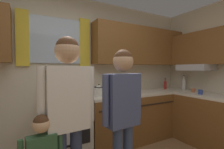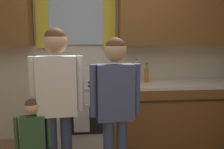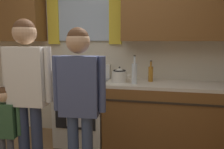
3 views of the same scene
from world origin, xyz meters
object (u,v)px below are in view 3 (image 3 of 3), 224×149
Objects in this scene: bottle_oil_amber at (151,74)px; small_child at (5,124)px; adult_in_plaid at (79,92)px; adult_holding_child at (27,83)px; stovetop_kettle at (120,75)px; bottle_tall_clear at (134,73)px; stove_oven at (83,110)px.

bottle_oil_amber reaches higher than small_child.
bottle_oil_amber is 1.29m from adult_in_plaid.
adult_holding_child reaches higher than small_child.
small_child is (-1.36, -1.17, -0.38)m from bottle_oil_amber.
stovetop_kettle is (-0.40, -0.13, -0.01)m from bottle_oil_amber.
bottle_oil_amber is 0.42m from stovetop_kettle.
stovetop_kettle is at bearing 79.88° from adult_in_plaid.
bottle_oil_amber is 1.04× the size of stovetop_kettle.
small_child is at bearing -141.10° from bottle_tall_clear.
bottle_oil_amber reaches higher than stovetop_kettle.
adult_holding_child is at bearing 17.73° from small_child.
adult_holding_child is (-0.73, -0.96, 0.04)m from stovetop_kettle.
adult_in_plaid is at bearing -5.39° from adult_holding_child.
stove_oven is at bearing 78.95° from adult_holding_child.
stovetop_kettle is at bearing -161.91° from bottle_oil_amber.
small_child is at bearing -178.48° from adult_in_plaid.
small_child is (-0.23, -0.07, -0.41)m from adult_holding_child.
stovetop_kettle is 1.46m from small_child.
small_child is (-1.17, -0.94, -0.42)m from bottle_tall_clear.
bottle_tall_clear reaches higher than small_child.
adult_holding_child is (-1.13, -1.09, 0.03)m from bottle_oil_amber.
adult_in_plaid is at bearing 1.52° from small_child.
stove_oven is 0.71× the size of adult_in_plaid.
stove_oven is at bearing 68.62° from small_child.
bottle_tall_clear is at bearing 42.76° from adult_holding_child.
adult_holding_child reaches higher than adult_in_plaid.
bottle_tall_clear reaches higher than stove_oven.
stovetop_kettle is at bearing 52.71° from adult_holding_child.
adult_holding_child reaches higher than bottle_oil_amber.
stove_oven is 1.10× the size of small_child.
adult_in_plaid is (-0.18, -1.02, -0.02)m from stovetop_kettle.
bottle_tall_clear is 1.34× the size of stovetop_kettle.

